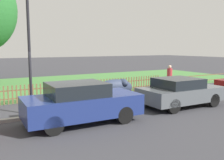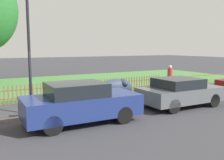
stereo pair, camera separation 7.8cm
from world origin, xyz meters
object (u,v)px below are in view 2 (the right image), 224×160
(parked_car_black_saloon, at_px, (81,102))
(covered_motorcycle, at_px, (116,88))
(parked_car_navy_estate, at_px, (180,92))
(pedestrian_near_fence, at_px, (170,76))
(street_lamp, at_px, (28,16))

(parked_car_black_saloon, bearing_deg, covered_motorcycle, 41.93)
(parked_car_navy_estate, relative_size, covered_motorcycle, 1.91)
(parked_car_black_saloon, bearing_deg, pedestrian_near_fence, 27.20)
(pedestrian_near_fence, height_order, street_lamp, street_lamp)
(pedestrian_near_fence, relative_size, street_lamp, 0.25)
(pedestrian_near_fence, distance_m, street_lamp, 9.39)
(parked_car_black_saloon, relative_size, street_lamp, 0.66)
(street_lamp, bearing_deg, parked_car_black_saloon, -56.59)
(covered_motorcycle, distance_m, street_lamp, 5.26)
(covered_motorcycle, bearing_deg, parked_car_navy_estate, -43.90)
(parked_car_navy_estate, xyz_separation_m, pedestrian_near_fence, (2.56, 3.45, 0.22))
(parked_car_navy_estate, bearing_deg, parked_car_black_saloon, -177.66)
(parked_car_navy_estate, relative_size, street_lamp, 0.62)
(parked_car_navy_estate, bearing_deg, pedestrian_near_fence, 54.44)
(street_lamp, bearing_deg, pedestrian_near_fence, 10.51)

